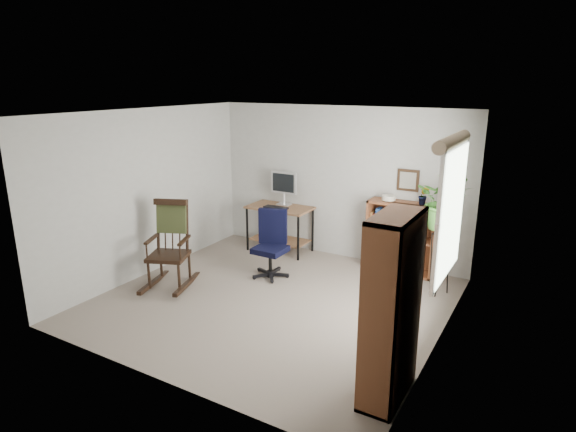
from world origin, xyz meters
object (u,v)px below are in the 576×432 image
Objects in this scene: tall_bookshelf at (392,309)px; office_chair at (270,244)px; desk at (280,229)px; rocking_chair at (168,245)px; low_bookshelf at (401,237)px.

office_chair is at bearing 142.95° from tall_bookshelf.
desk is 4.03m from tall_bookshelf.
rocking_chair is at bearing 166.60° from tall_bookshelf.
tall_bookshelf is (0.81, -2.94, 0.33)m from low_bookshelf.
low_bookshelf is (1.56, 1.15, 0.04)m from office_chair.
rocking_chair is (-1.03, -0.98, 0.11)m from office_chair.
low_bookshelf is (2.02, 0.12, 0.15)m from desk.
rocking_chair is 3.51m from tall_bookshelf.
tall_bookshelf is (2.83, -2.82, 0.48)m from desk.
tall_bookshelf reaches higher than desk.
office_chair is at bearing -143.59° from low_bookshelf.
desk is 2.03m from low_bookshelf.
rocking_chair is (-0.58, -2.01, 0.23)m from desk.
office_chair is 2.99m from tall_bookshelf.
rocking_chair reaches higher than office_chair.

